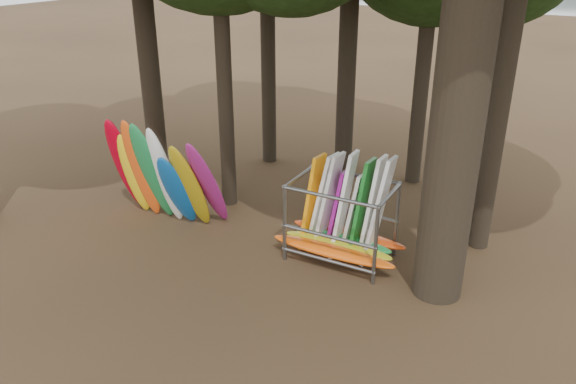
% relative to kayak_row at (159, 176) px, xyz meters
% --- Properties ---
extents(ground, '(120.00, 120.00, 0.00)m').
position_rel_kayak_row_xyz_m(ground, '(2.97, -0.70, -1.42)').
color(ground, '#47331E').
rests_on(ground, ground).
extents(lake, '(160.00, 160.00, 0.00)m').
position_rel_kayak_row_xyz_m(lake, '(2.97, 59.30, -1.42)').
color(lake, gray).
rests_on(lake, ground).
extents(kayak_row, '(3.65, 1.98, 3.20)m').
position_rel_kayak_row_xyz_m(kayak_row, '(0.00, 0.00, 0.00)').
color(kayak_row, '#B60017').
rests_on(kayak_row, ground).
extents(storage_rack, '(3.22, 1.52, 2.81)m').
position_rel_kayak_row_xyz_m(storage_rack, '(5.16, 0.66, -0.46)').
color(storage_rack, slate).
rests_on(storage_rack, ground).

